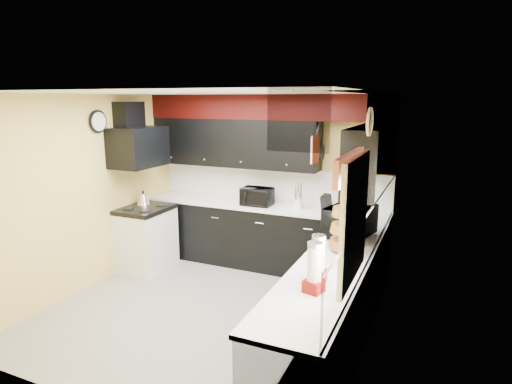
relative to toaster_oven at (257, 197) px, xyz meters
The scene contains 35 objects.
ground 1.79m from the toaster_oven, 88.13° to the right, with size 3.60×3.60×0.00m, color gray.
wall_back 0.41m from the toaster_oven, 82.64° to the left, with size 3.60×0.06×2.50m, color #E0C666.
wall_right 2.35m from the toaster_oven, 37.89° to the right, with size 0.06×3.60×2.50m, color #E0C666.
wall_left 2.27m from the toaster_oven, 140.66° to the right, with size 0.06×3.60×2.50m, color #E0C666.
ceiling 2.03m from the toaster_oven, 88.13° to the right, with size 3.60×3.60×0.06m, color white.
cab_back 0.62m from the toaster_oven, 53.33° to the left, with size 3.60×0.60×0.90m, color black.
cab_right 2.41m from the toaster_oven, 48.31° to the right, with size 0.60×3.00×0.90m, color black.
counter_back 0.17m from the toaster_oven, 53.33° to the left, with size 3.62×0.64×0.04m, color white.
counter_right 2.33m from the toaster_oven, 48.31° to the right, with size 0.64×3.02×0.04m, color white.
splash_back 0.38m from the toaster_oven, 82.44° to the left, with size 3.60×0.02×0.50m, color white.
splash_right 2.34m from the toaster_oven, 38.04° to the right, with size 0.02×3.60×0.50m, color white.
upper_back 0.88m from the toaster_oven, 157.47° to the left, with size 2.60×0.35×0.70m, color black.
upper_right 1.90m from the toaster_oven, 17.81° to the right, with size 0.35×1.80×0.70m, color black.
soffit_back 1.27m from the toaster_oven, 75.63° to the left, with size 3.60×0.36×0.35m, color black.
soffit_right 2.64m from the toaster_oven, 44.13° to the right, with size 0.36×3.24×0.35m, color black.
stove 1.73m from the toaster_oven, 154.69° to the right, with size 0.60×0.75×0.86m, color white.
cooktop 1.62m from the toaster_oven, 154.69° to the right, with size 0.62×0.77×0.06m, color black.
hood 1.80m from the toaster_oven, 155.44° to the right, with size 0.50×0.78×0.55m, color black.
hood_duct 2.10m from the toaster_oven, 157.18° to the right, with size 0.24×0.40×0.40m, color black.
window 3.01m from the toaster_oven, 51.91° to the right, with size 0.03×0.86×0.96m, color white, non-canonical shape.
valance 3.07m from the toaster_oven, 52.75° to the right, with size 0.04×0.88×0.20m, color red.
pan_top 1.28m from the toaster_oven, ahead, with size 0.03×0.22×0.40m, color black, non-canonical shape.
pan_mid 1.10m from the toaster_oven, ahead, with size 0.03×0.28×0.46m, color black, non-canonical shape.
pan_low 1.11m from the toaster_oven, 15.66° to the left, with size 0.03×0.24×0.42m, color black, non-canonical shape.
cut_board 1.15m from the toaster_oven, ahead, with size 0.03×0.26×0.35m, color white.
baskets 2.10m from the toaster_oven, 41.52° to the right, with size 0.27×0.27×0.50m, color brown, non-canonical shape.
clock 2.36m from the toaster_oven, 145.44° to the right, with size 0.03×0.30×0.30m, color black, non-canonical shape.
deco_plate 2.81m from the toaster_oven, 44.53° to the right, with size 0.03×0.24×0.24m, color white, non-canonical shape.
toaster_oven is the anchor object (origin of this frame).
microwave 1.75m from the toaster_oven, 29.85° to the right, with size 0.60×0.41×0.33m, color black.
utensil_crock 0.61m from the toaster_oven, ahead, with size 0.13×0.13×0.14m, color white.
knife_block 1.00m from the toaster_oven, ahead, with size 0.10×0.14×0.22m, color black.
kettle 1.67m from the toaster_oven, 159.73° to the right, with size 0.18×0.18×0.17m, color silver, non-canonical shape.
dispenser_a 2.69m from the toaster_oven, 55.36° to the right, with size 0.14×0.14×0.38m, color #5B0009, non-canonical shape.
dispenser_b 2.87m from the toaster_oven, 57.23° to the right, with size 0.14×0.14×0.38m, color #5B0702, non-canonical shape.
Camera 1 is at (2.36, -4.04, 2.44)m, focal length 30.00 mm.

